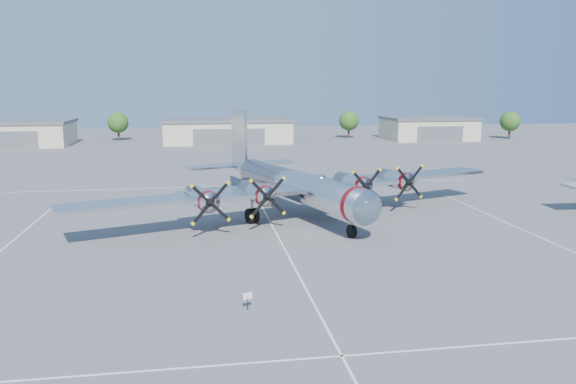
{
  "coord_description": "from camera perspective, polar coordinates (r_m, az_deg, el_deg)",
  "views": [
    {
      "loc": [
        -6.43,
        -46.13,
        12.71
      ],
      "look_at": [
        1.42,
        3.29,
        3.2
      ],
      "focal_mm": 35.0,
      "sensor_mm": 36.0,
      "label": 1
    }
  ],
  "objects": [
    {
      "name": "ground",
      "position": [
        48.28,
        -1.05,
        -4.51
      ],
      "size": [
        260.0,
        260.0,
        0.0
      ],
      "primitive_type": "plane",
      "color": "#515153",
      "rests_on": "ground"
    },
    {
      "name": "parking_lines",
      "position": [
        46.61,
        -0.75,
        -5.06
      ],
      "size": [
        60.0,
        50.08,
        0.01
      ],
      "color": "silver",
      "rests_on": "ground"
    },
    {
      "name": "hangar_west",
      "position": [
        134.15,
        -25.83,
        5.42
      ],
      "size": [
        22.6,
        14.6,
        5.4
      ],
      "color": "beige",
      "rests_on": "ground"
    },
    {
      "name": "hangar_center",
      "position": [
        128.64,
        -6.17,
        6.24
      ],
      "size": [
        28.6,
        14.6,
        5.4
      ],
      "color": "beige",
      "rests_on": "ground"
    },
    {
      "name": "hangar_east",
      "position": [
        139.54,
        14.05,
        6.33
      ],
      "size": [
        20.6,
        14.6,
        5.4
      ],
      "color": "beige",
      "rests_on": "ground"
    },
    {
      "name": "tree_west",
      "position": [
        137.65,
        -16.88,
        6.76
      ],
      "size": [
        4.8,
        4.8,
        6.64
      ],
      "color": "#382619",
      "rests_on": "ground"
    },
    {
      "name": "tree_east",
      "position": [
        139.25,
        6.21,
        7.2
      ],
      "size": [
        4.8,
        4.8,
        6.64
      ],
      "color": "#382619",
      "rests_on": "ground"
    },
    {
      "name": "tree_far_east",
      "position": [
        146.7,
        21.64,
        6.69
      ],
      "size": [
        4.8,
        4.8,
        6.64
      ],
      "color": "#382619",
      "rests_on": "ground"
    },
    {
      "name": "main_bomber_b29",
      "position": [
        56.85,
        0.4,
        -2.16
      ],
      "size": [
        52.74,
        43.95,
        9.98
      ],
      "primitive_type": null,
      "rotation": [
        0.0,
        0.0,
        0.33
      ],
      "color": "silver",
      "rests_on": "ground"
    },
    {
      "name": "info_placard",
      "position": [
        32.8,
        -4.12,
        -10.68
      ],
      "size": [
        0.53,
        0.21,
        1.04
      ],
      "rotation": [
        0.0,
        0.0,
        0.33
      ],
      "color": "black",
      "rests_on": "ground"
    }
  ]
}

